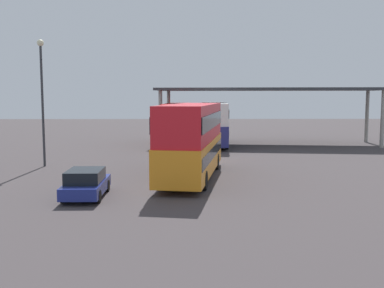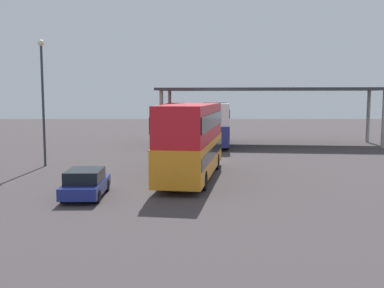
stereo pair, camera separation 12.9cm
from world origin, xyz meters
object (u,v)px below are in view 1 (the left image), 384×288
at_px(double_decker_main, 192,138).
at_px(double_decker_mid_row, 214,122).
at_px(parked_hatchback, 86,183).
at_px(lamppost_tall, 42,88).
at_px(double_decker_near_canopy, 177,122).

height_order(double_decker_main, double_decker_mid_row, double_decker_main).
relative_size(double_decker_main, parked_hatchback, 2.78).
xyz_separation_m(double_decker_main, lamppost_tall, (-10.01, 4.46, 2.93)).
bearing_deg(double_decker_mid_row, lamppost_tall, 139.35).
distance_m(double_decker_mid_row, lamppost_tall, 18.02).
xyz_separation_m(double_decker_near_canopy, double_decker_mid_row, (3.61, -0.54, 0.03)).
bearing_deg(parked_hatchback, double_decker_main, -46.47).
height_order(parked_hatchback, double_decker_mid_row, double_decker_mid_row).
bearing_deg(double_decker_near_canopy, double_decker_mid_row, -96.52).
bearing_deg(double_decker_main, double_decker_near_canopy, 13.40).
distance_m(double_decker_main, lamppost_tall, 11.35).
relative_size(parked_hatchback, double_decker_mid_row, 0.37).
xyz_separation_m(parked_hatchback, lamppost_tall, (-4.93, 9.41, 4.62)).
bearing_deg(parked_hatchback, lamppost_tall, 26.97).
distance_m(double_decker_near_canopy, lamppost_tall, 16.20).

